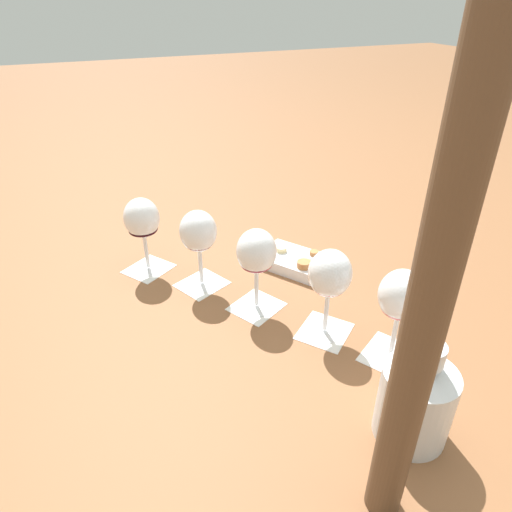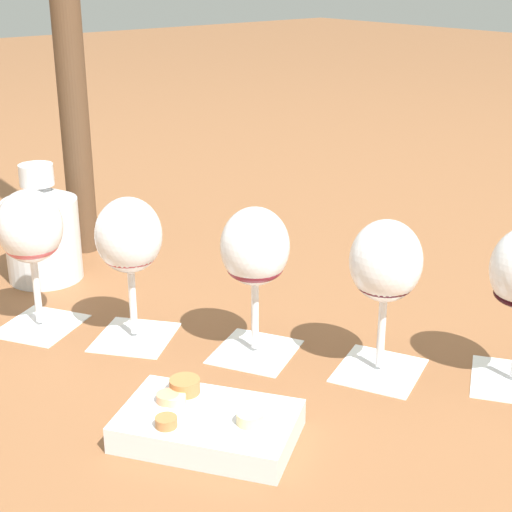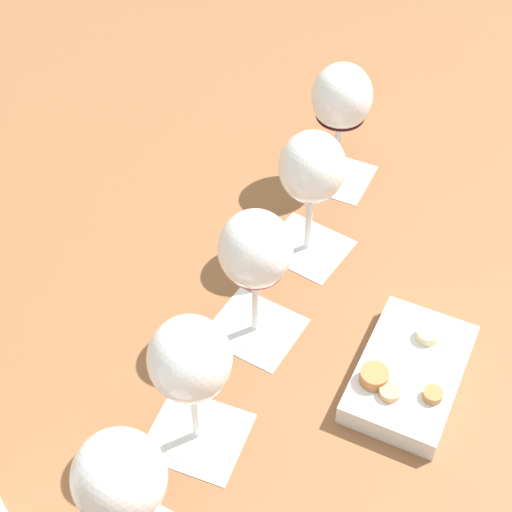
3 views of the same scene
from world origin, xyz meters
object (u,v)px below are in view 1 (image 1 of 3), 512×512
wine_glass_4 (142,222)px  wine_glass_0 (401,300)px  wine_glass_3 (198,235)px  snack_dish (297,262)px  umbrella_pole (439,260)px  ceramic_vase (416,397)px  wine_glass_1 (330,278)px  wine_glass_2 (256,256)px

wine_glass_4 → wine_glass_0: bearing=126.2°
wine_glass_3 → snack_dish: wine_glass_3 is taller
wine_glass_0 → wine_glass_3: same height
wine_glass_0 → wine_glass_4: bearing=-53.8°
wine_glass_3 → umbrella_pole: bearing=96.3°
wine_glass_4 → ceramic_vase: (-0.27, 0.62, -0.05)m
wine_glass_0 → wine_glass_4: (0.35, -0.47, 0.00)m
wine_glass_0 → wine_glass_4: same height
ceramic_vase → snack_dish: ceramic_vase is taller
wine_glass_3 → wine_glass_4: (0.10, -0.11, 0.00)m
wine_glass_4 → snack_dish: size_ratio=0.89×
wine_glass_4 → umbrella_pole: size_ratio=0.24×
wine_glass_3 → wine_glass_4: bearing=-49.0°
wine_glass_0 → wine_glass_3: 0.44m
wine_glass_0 → wine_glass_1: size_ratio=1.00×
wine_glass_2 → ceramic_vase: bearing=103.4°
wine_glass_1 → snack_dish: 0.27m
wine_glass_0 → wine_glass_1: same height
wine_glass_3 → snack_dish: 0.26m
ceramic_vase → wine_glass_4: bearing=-66.7°
wine_glass_1 → wine_glass_4: 0.46m
umbrella_pole → wine_glass_2: bearing=-91.8°
wine_glass_3 → wine_glass_1: bearing=124.1°
wine_glass_2 → snack_dish: wine_glass_2 is taller
wine_glass_3 → umbrella_pole: umbrella_pole is taller
snack_dish → wine_glass_4: bearing=-21.8°
wine_glass_2 → wine_glass_4: bearing=-53.8°
wine_glass_0 → ceramic_vase: 0.18m
wine_glass_2 → snack_dish: 0.22m
wine_glass_1 → ceramic_vase: size_ratio=1.04×
wine_glass_2 → umbrella_pole: 0.52m
wine_glass_0 → umbrella_pole: bearing=50.4°
ceramic_vase → wine_glass_1: bearing=-90.7°
wine_glass_4 → umbrella_pole: umbrella_pole is taller
wine_glass_0 → snack_dish: 0.36m
wine_glass_4 → ceramic_vase: wine_glass_4 is taller
ceramic_vase → umbrella_pole: 0.32m
ceramic_vase → snack_dish: (-0.06, -0.49, -0.06)m
wine_glass_1 → wine_glass_0: bearing=125.8°
wine_glass_1 → umbrella_pole: size_ratio=0.24×
umbrella_pole → wine_glass_1: bearing=-108.1°
ceramic_vase → umbrella_pole: size_ratio=0.23×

